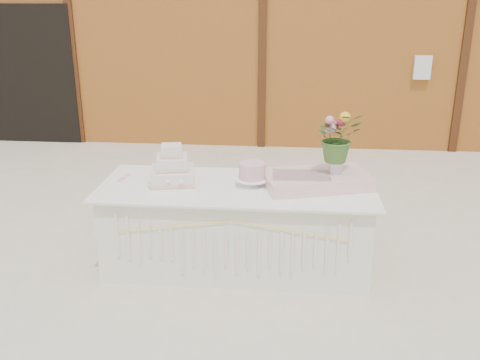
% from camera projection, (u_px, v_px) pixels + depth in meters
% --- Properties ---
extents(ground, '(80.00, 80.00, 0.00)m').
position_uv_depth(ground, '(237.00, 265.00, 4.91)').
color(ground, beige).
rests_on(ground, ground).
extents(barn, '(12.60, 4.60, 3.30)m').
position_uv_depth(barn, '(268.00, 31.00, 9.98)').
color(barn, brown).
rests_on(barn, ground).
extents(cake_table, '(2.40, 1.00, 0.77)m').
position_uv_depth(cake_table, '(237.00, 226.00, 4.78)').
color(cake_table, silver).
rests_on(cake_table, ground).
extents(wedding_cake, '(0.45, 0.45, 0.34)m').
position_uv_depth(wedding_cake, '(172.00, 170.00, 4.71)').
color(wedding_cake, silver).
rests_on(wedding_cake, cake_table).
extents(pink_cake_stand, '(0.29, 0.29, 0.21)m').
position_uv_depth(pink_cake_stand, '(252.00, 173.00, 4.61)').
color(pink_cake_stand, white).
rests_on(pink_cake_stand, cake_table).
extents(satin_runner, '(1.01, 0.75, 0.11)m').
position_uv_depth(satin_runner, '(316.00, 180.00, 4.63)').
color(satin_runner, beige).
rests_on(satin_runner, cake_table).
extents(flower_vase, '(0.11, 0.11, 0.15)m').
position_uv_depth(flower_vase, '(336.00, 164.00, 4.61)').
color(flower_vase, silver).
rests_on(flower_vase, satin_runner).
extents(bouquet, '(0.48, 0.45, 0.43)m').
position_uv_depth(bouquet, '(338.00, 131.00, 4.51)').
color(bouquet, '#385D25').
rests_on(bouquet, flower_vase).
extents(loose_flowers, '(0.19, 0.31, 0.02)m').
position_uv_depth(loose_flowers, '(129.00, 177.00, 4.86)').
color(loose_flowers, pink).
rests_on(loose_flowers, cake_table).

